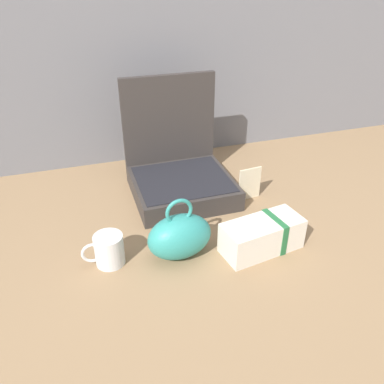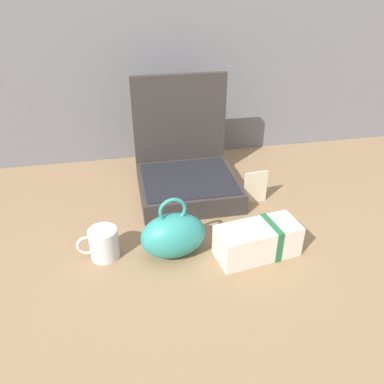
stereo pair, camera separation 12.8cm
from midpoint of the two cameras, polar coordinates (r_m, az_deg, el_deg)
The scene contains 6 objects.
ground_plane at distance 1.36m, azimuth -3.85°, elevation -4.44°, with size 6.00×6.00×0.00m, color #8C6D4C.
open_suitcase at distance 1.50m, azimuth -4.37°, elevation 3.08°, with size 0.37×0.36×0.42m.
teal_pouch_handbag at distance 1.18m, azimuth -4.96°, elevation -6.56°, with size 0.21×0.15×0.20m.
cream_toiletry_bag at distance 1.22m, azimuth 7.37°, elevation -6.44°, with size 0.27×0.15×0.11m.
coffee_mug at distance 1.20m, azimuth -15.17°, elevation -8.28°, with size 0.13×0.09×0.10m.
info_card_left at distance 1.47m, azimuth 5.98°, elevation 1.15°, with size 0.09×0.01×0.13m, color beige.
Camera 1 is at (-0.32, -1.07, 0.79)m, focal length 36.46 mm.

